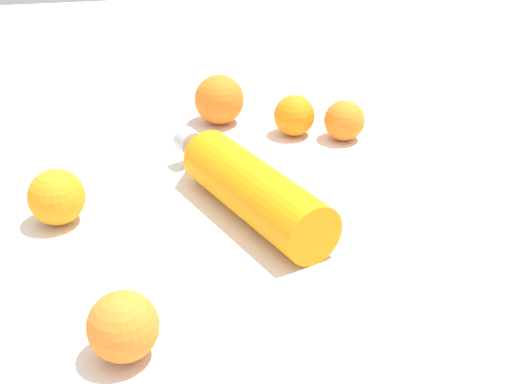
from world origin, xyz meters
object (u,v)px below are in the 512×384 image
(orange_0, at_px, (344,120))
(orange_4, at_px, (294,115))
(orange_3, at_px, (123,326))
(water_bottle, at_px, (246,184))
(orange_1, at_px, (219,100))
(orange_2, at_px, (57,197))

(orange_0, relative_size, orange_4, 0.98)
(orange_3, height_order, orange_4, orange_3)
(water_bottle, xyz_separation_m, orange_1, (0.01, 0.29, 0.00))
(orange_3, bearing_deg, orange_1, 72.76)
(orange_2, bearing_deg, orange_4, 30.48)
(orange_4, bearing_deg, orange_2, -149.52)
(water_bottle, height_order, orange_3, water_bottle)
(orange_3, bearing_deg, orange_2, 106.00)
(orange_2, bearing_deg, orange_3, -74.00)
(water_bottle, bearing_deg, orange_4, -49.46)
(orange_1, distance_m, orange_3, 0.57)
(water_bottle, bearing_deg, orange_2, 64.82)
(water_bottle, relative_size, orange_2, 4.49)
(orange_1, height_order, orange_3, orange_1)
(water_bottle, bearing_deg, orange_1, -23.15)
(orange_0, bearing_deg, water_bottle, -135.04)
(orange_3, relative_size, orange_4, 1.05)
(water_bottle, height_order, orange_0, water_bottle)
(orange_2, distance_m, orange_4, 0.41)
(water_bottle, relative_size, orange_3, 4.66)
(orange_2, xyz_separation_m, orange_3, (0.08, -0.26, -0.00))
(orange_0, bearing_deg, orange_1, 150.53)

